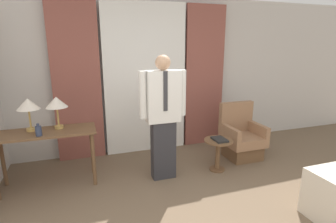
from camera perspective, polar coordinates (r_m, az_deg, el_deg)
name	(u,v)px	position (r m, az deg, el deg)	size (l,w,h in m)	color
wall_back	(144,76)	(4.71, -5.30, 7.76)	(10.00, 0.06, 2.70)	beige
curtain_sheer_center	(146,80)	(4.59, -4.90, 6.84)	(1.43, 0.06, 2.58)	white
curtain_drape_left	(77,83)	(4.46, -19.21, 5.89)	(0.75, 0.06, 2.58)	brown
curtain_drape_right	(204,78)	(4.99, 7.94, 7.34)	(0.75, 0.06, 2.58)	brown
desk	(46,140)	(3.85, -25.04, -5.70)	(1.29, 0.50, 0.78)	brown
table_lamp_left	(28,105)	(3.84, -28.18, 1.23)	(0.29, 0.29, 0.44)	tan
table_lamp_right	(56,103)	(3.79, -23.11, 1.65)	(0.29, 0.29, 0.44)	tan
bottle_near_edge	(38,131)	(3.65, -26.36, -3.79)	(0.08, 0.08, 0.16)	#2D3851
person	(163,114)	(3.62, -1.07, -0.53)	(0.67, 0.22, 1.76)	#2D2D33
armchair	(241,138)	(4.67, 15.66, -5.67)	(0.62, 0.59, 0.93)	brown
side_table	(218,150)	(4.09, 10.83, -8.14)	(0.43, 0.43, 0.49)	brown
book	(220,139)	(4.02, 11.16, -5.98)	(0.18, 0.25, 0.03)	black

